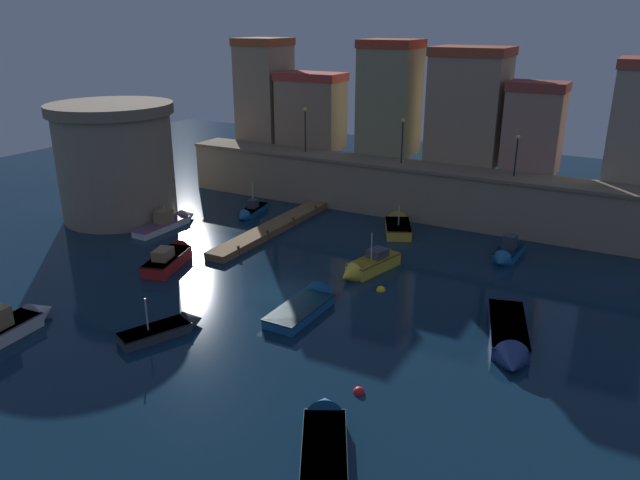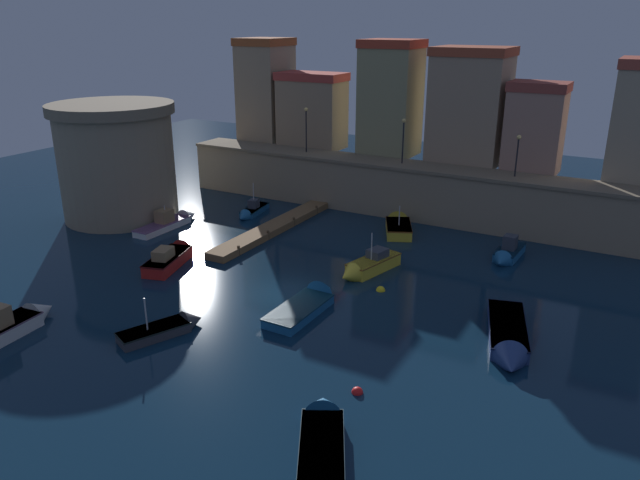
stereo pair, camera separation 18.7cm
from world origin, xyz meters
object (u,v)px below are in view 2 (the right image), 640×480
Objects in this scene: moored_boat_5 at (398,225)px; moored_boat_9 at (251,211)px; fortress_tower at (117,161)px; moored_boat_4 at (7,326)px; quay_lamp_2 at (518,149)px; moored_boat_1 at (508,340)px; moored_boat_7 at (168,328)px; mooring_buoy_1 at (357,393)px; mooring_buoy_2 at (381,291)px; moored_boat_6 at (310,302)px; moored_boat_0 at (507,253)px; moored_boat_2 at (322,435)px; mooring_buoy_0 at (169,253)px; moored_boat_8 at (171,221)px; quay_lamp_0 at (306,123)px; moored_boat_10 at (367,266)px; moored_boat_3 at (173,256)px; quay_lamp_1 at (403,134)px.

moored_boat_9 is (-12.05, -2.33, -0.08)m from moored_boat_5.
moored_boat_4 is (9.98, -17.34, -4.10)m from fortress_tower.
quay_lamp_2 reaches higher than moored_boat_1.
moored_boat_7 reaches higher than mooring_buoy_1.
moored_boat_6 is at bearing -123.22° from mooring_buoy_2.
moored_boat_0 is at bearing -78.13° from quay_lamp_2.
moored_boat_0 is 0.59× the size of moored_boat_1.
moored_boat_2 is 22.67m from mooring_buoy_0.
moored_boat_8 reaches higher than mooring_buoy_0.
moored_boat_2 is at bearing -75.03° from mooring_buoy_2.
moored_boat_8 is at bearing -74.22° from moored_boat_0.
moored_boat_1 is at bearing -20.27° from mooring_buoy_2.
quay_lamp_0 reaches higher than moored_boat_10.
moored_boat_10 reaches higher than moored_boat_5.
quay_lamp_2 is 0.52× the size of moored_boat_6.
moored_boat_4 is at bearing -37.95° from moored_boat_0.
mooring_buoy_1 is (-0.69, -24.90, -6.36)m from quay_lamp_2.
moored_boat_7 is (-12.81, -18.91, -0.14)m from moored_boat_0.
fortress_tower is 11.34m from moored_boat_9.
moored_boat_1 is at bearing -50.76° from moored_boat_2.
moored_boat_10 is (-5.94, -12.70, -5.87)m from quay_lamp_2.
quay_lamp_2 reaches higher than moored_boat_6.
moored_boat_7 is 20.17m from moored_boat_9.
mooring_buoy_2 is at bearing -50.31° from moored_boat_4.
moored_boat_4 reaches higher than moored_boat_3.
moored_boat_4 reaches higher than mooring_buoy_1.
mooring_buoy_0 is at bearing -140.21° from quay_lamp_2.
mooring_buoy_2 is at bearing -13.03° from moored_boat_7.
fortress_tower is 22.81m from moored_boat_5.
moored_boat_6 is (11.24, -1.18, -0.19)m from moored_boat_3.
quay_lamp_2 is 0.58× the size of moored_boat_10.
quay_lamp_2 is 20.71m from moored_boat_6.
moored_boat_9 is 17.54m from mooring_buoy_2.
moored_boat_6 is 1.12× the size of moored_boat_10.
fortress_tower is 22.95m from moored_boat_10.
moored_boat_7 reaches higher than moored_boat_6.
moored_boat_6 is 10.75× the size of mooring_buoy_2.
moored_boat_3 is at bearing -106.62° from moored_boat_1.
moored_boat_5 reaches higher than mooring_buoy_1.
moored_boat_1 is 22.00m from moored_boat_3.
moored_boat_7 is at bearing -37.83° from fortress_tower.
moored_boat_3 is 17.06m from moored_boat_5.
moored_boat_0 is 30.40m from moored_boat_4.
moored_boat_8 is (-16.60, 6.95, 0.10)m from moored_boat_6.
fortress_tower is 2.51× the size of quay_lamp_0.
moored_boat_4 is 12.40× the size of mooring_buoy_1.
quay_lamp_0 is 34.08m from moored_boat_2.
moored_boat_4 is (-19.76, -23.10, 0.11)m from moored_boat_0.
moored_boat_8 is at bearing 64.94° from moored_boat_7.
quay_lamp_1 is 13.34m from moored_boat_0.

